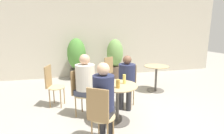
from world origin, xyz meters
TOP-DOWN VIEW (x-y plane):
  - ground_plane at (0.00, 0.00)m, footprint 20.00×20.00m
  - storefront_wall at (0.00, 3.52)m, footprint 10.00×0.06m
  - cafe_table_near at (-0.12, 0.01)m, footprint 0.73×0.73m
  - cafe_table_far at (1.40, 1.39)m, footprint 0.67×0.67m
  - bistro_chair_0 at (0.32, 0.66)m, footprint 0.42×0.43m
  - bistro_chair_1 at (-0.77, 0.45)m, footprint 0.43×0.42m
  - bistro_chair_2 at (-0.56, -0.64)m, footprint 0.42×0.43m
  - bistro_chair_3 at (-1.33, 1.04)m, footprint 0.41×0.39m
  - bistro_chair_4 at (0.12, 1.98)m, footprint 0.42×0.43m
  - seated_person_0 at (0.23, 0.54)m, footprint 0.44×0.45m
  - seated_person_1 at (-0.65, 0.37)m, footprint 0.47×0.46m
  - seated_person_2 at (-0.48, -0.52)m, footprint 0.39×0.40m
  - beer_glass_0 at (0.02, 0.07)m, footprint 0.06×0.06m
  - beer_glass_1 at (-0.26, 0.10)m, footprint 0.06×0.06m
  - beer_glass_2 at (-0.16, -0.14)m, footprint 0.07×0.07m
  - potted_plant_0 at (-0.67, 3.13)m, footprint 0.62×0.62m
  - potted_plant_1 at (0.65, 3.02)m, footprint 0.57×0.57m

SIDE VIEW (x-z plane):
  - ground_plane at x=0.00m, z-range 0.00..0.00m
  - cafe_table_far at x=1.40m, z-range 0.13..0.85m
  - cafe_table_near at x=-0.12m, z-range 0.15..0.87m
  - bistro_chair_0 at x=0.32m, z-range 0.08..1.01m
  - bistro_chair_1 at x=-0.77m, z-range 0.08..1.01m
  - bistro_chair_2 at x=-0.56m, z-range 0.08..1.01m
  - bistro_chair_3 at x=-1.33m, z-range 0.08..1.01m
  - bistro_chair_4 at x=0.12m, z-range 0.08..1.01m
  - seated_person_0 at x=0.23m, z-range 0.11..1.27m
  - seated_person_1 at x=-0.65m, z-range 0.11..1.35m
  - seated_person_2 at x=-0.48m, z-range 0.12..1.36m
  - potted_plant_1 at x=0.65m, z-range 0.06..1.44m
  - potted_plant_0 at x=-0.67m, z-range 0.06..1.48m
  - beer_glass_2 at x=-0.16m, z-range 0.72..0.86m
  - beer_glass_0 at x=0.02m, z-range 0.72..0.89m
  - beer_glass_1 at x=-0.26m, z-range 0.72..0.91m
  - storefront_wall at x=0.00m, z-range 0.00..3.00m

